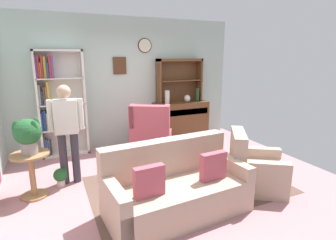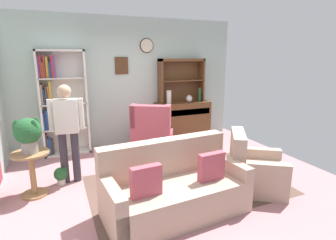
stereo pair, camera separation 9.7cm
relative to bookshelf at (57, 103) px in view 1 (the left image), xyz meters
name	(u,v)px [view 1 (the left image)]	position (x,y,z in m)	size (l,w,h in m)	color
ground_plane	(167,180)	(1.51, -1.94, -1.08)	(5.40, 4.60, 0.02)	#B27A7F
wall_back	(129,82)	(1.51, 0.19, 0.33)	(5.00, 0.09, 2.80)	#ADC1B7
area_rug	(187,184)	(1.71, -2.24, -1.07)	(2.95, 1.88, 0.01)	brown
bookshelf	(57,103)	(0.00, 0.00, 0.00)	(0.90, 0.30, 2.10)	silver
sideboard	(181,119)	(2.69, -0.09, -0.56)	(1.30, 0.45, 0.92)	brown
sideboard_hutch	(179,74)	(2.69, 0.02, 0.49)	(1.10, 0.26, 1.00)	brown
vase_tall	(167,97)	(2.30, -0.17, 0.00)	(0.11, 0.11, 0.30)	beige
vase_round	(187,99)	(2.82, -0.15, -0.07)	(0.15, 0.15, 0.17)	beige
bottle_wine	(197,95)	(3.08, -0.17, 0.01)	(0.07, 0.07, 0.32)	#194223
couch_floral	(176,189)	(1.23, -2.83, -0.76)	(1.86, 0.98, 0.90)	tan
armchair_floral	(254,170)	(2.58, -2.75, -0.78)	(1.06, 1.05, 0.88)	tan
wingback_chair	(151,136)	(1.70, -0.70, -0.69)	(1.07, 1.08, 1.05)	#B74C5B
plant_stand	(32,170)	(-0.46, -1.66, -0.67)	(0.52, 0.52, 0.65)	#997047
potted_plant_large	(28,134)	(-0.45, -1.68, -0.12)	(0.36, 0.36, 0.50)	gray
potted_plant_small	(61,176)	(-0.09, -1.47, -0.90)	(0.21, 0.21, 0.28)	beige
person_reading	(67,128)	(0.06, -1.40, -0.16)	(0.53, 0.24, 1.56)	#38333D
coffee_table	(153,163)	(1.23, -2.01, -0.72)	(0.80, 0.50, 0.42)	brown
book_stack	(159,155)	(1.36, -1.94, -0.62)	(0.20, 0.14, 0.07)	#3F3833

